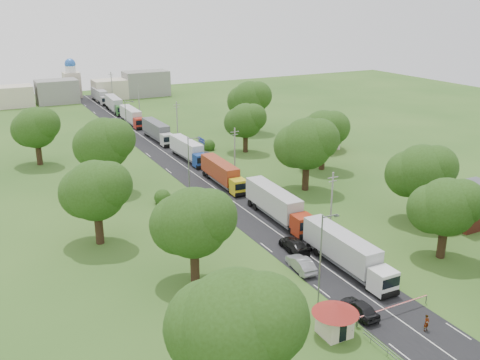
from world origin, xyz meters
TOP-DOWN VIEW (x-y plane):
  - ground at (0.00, 0.00)m, footprint 260.00×260.00m
  - road at (0.00, 20.00)m, footprint 8.00×200.00m
  - boom_barrier at (-1.36, -25.00)m, footprint 9.22×0.35m
  - guard_booth at (-7.20, -25.00)m, footprint 4.40×4.40m
  - info_sign at (5.20, 35.00)m, footprint 0.12×3.10m
  - pole_1 at (5.50, -7.00)m, footprint 1.60×0.24m
  - pole_2 at (5.50, 21.00)m, footprint 1.60×0.24m
  - pole_3 at (5.50, 49.00)m, footprint 1.60×0.24m
  - pole_4 at (5.50, 77.00)m, footprint 1.60×0.24m
  - pole_5 at (5.50, 105.00)m, footprint 1.60×0.24m
  - lamp_0 at (-5.35, -20.00)m, footprint 2.03×0.22m
  - lamp_1 at (-5.35, 15.00)m, footprint 2.03×0.22m
  - lamp_2 at (-5.35, 50.00)m, footprint 2.03×0.22m
  - tree_2 at (13.99, -17.86)m, footprint 8.00×8.00m
  - tree_3 at (19.99, -7.84)m, footprint 8.80×8.80m
  - tree_4 at (12.99, 10.17)m, footprint 9.60×9.60m
  - tree_5 at (21.99, 18.16)m, footprint 8.80×8.80m
  - tree_6 at (14.99, 35.14)m, footprint 8.00×8.00m
  - tree_7 at (23.99, 50.17)m, footprint 9.60×9.60m
  - tree_9 at (-20.01, -29.83)m, footprint 9.60×9.60m
  - tree_10 at (-15.01, -9.84)m, footprint 8.80×8.80m
  - tree_11 at (-22.01, 5.16)m, footprint 8.80×8.80m
  - tree_12 at (-16.01, 25.17)m, footprint 9.60×9.60m
  - tree_13 at (-24.01, 45.16)m, footprint 8.80×8.80m
  - house_brick at (26.00, -12.00)m, footprint 8.60×6.60m
  - house_cream at (30.00, 30.00)m, footprint 10.08×10.08m
  - distant_town at (0.68, 110.00)m, footprint 52.00×8.00m
  - church at (-4.00, 118.00)m, footprint 5.00×5.00m
  - truck_0 at (1.79, -15.04)m, footprint 2.64×14.82m
  - truck_1 at (2.38, 1.46)m, footprint 3.00×15.38m
  - truck_2 at (1.96, 18.68)m, footprint 2.64×13.90m
  - truck_3 at (2.34, 35.01)m, footprint 2.81×13.92m
  - truck_4 at (2.05, 52.56)m, footprint 2.67×14.47m
  - truck_5 at (1.64, 70.93)m, footprint 2.48×14.29m
  - truck_6 at (1.87, 88.43)m, footprint 3.07×14.76m
  - truck_7 at (1.73, 105.20)m, footprint 2.57×14.14m
  - car_lane_front at (-3.00, -23.50)m, footprint 1.90×4.67m
  - car_lane_mid at (-3.00, -13.00)m, footprint 2.20×5.08m
  - car_lane_rear at (-1.00, -8.46)m, footprint 2.84×5.79m
  - car_verge_near at (5.50, 7.59)m, footprint 3.00×6.03m
  - car_verge_far at (5.50, 33.92)m, footprint 2.27×4.90m
  - pedestrian_near at (0.92, -28.50)m, footprint 0.63×0.44m
  - pedestrian_booth at (-6.23, -26.00)m, footprint 0.73×0.88m

SIDE VIEW (x-z plane):
  - ground at x=0.00m, z-range 0.00..0.00m
  - road at x=0.00m, z-range -0.02..0.02m
  - car_lane_front at x=-3.00m, z-range 0.00..1.59m
  - car_lane_rear at x=-1.00m, z-range 0.00..1.62m
  - car_verge_far at x=5.50m, z-range 0.00..1.63m
  - car_lane_mid at x=-3.00m, z-range 0.00..1.63m
  - car_verge_near at x=5.50m, z-range 0.00..1.64m
  - pedestrian_near at x=0.92m, z-range 0.00..1.65m
  - pedestrian_booth at x=-6.23m, z-range 0.00..1.66m
  - boom_barrier at x=-1.36m, z-range 0.30..1.48m
  - truck_2 at x=1.96m, z-range 0.12..3.97m
  - truck_3 at x=2.34m, z-range 0.12..3.97m
  - truck_7 at x=1.73m, z-range 0.12..4.04m
  - truck_5 at x=1.64m, z-range 0.12..4.08m
  - truck_4 at x=2.05m, z-range 0.12..4.13m
  - guard_booth at x=-7.20m, z-range 0.44..3.89m
  - truck_6 at x=1.87m, z-range 0.12..4.21m
  - truck_0 at x=1.79m, z-range 0.13..4.23m
  - truck_1 at x=2.38m, z-range 0.13..4.39m
  - house_brick at x=26.00m, z-range 0.05..5.25m
  - info_sign at x=5.20m, z-range 0.95..5.05m
  - distant_town at x=0.68m, z-range -0.51..7.49m
  - house_cream at x=30.00m, z-range 0.74..6.54m
  - pole_1 at x=5.50m, z-range 0.18..9.18m
  - pole_2 at x=5.50m, z-range 0.18..9.18m
  - pole_3 at x=5.50m, z-range 0.18..9.18m
  - pole_4 at x=5.50m, z-range 0.18..9.18m
  - pole_5 at x=5.50m, z-range 0.18..9.18m
  - church at x=-4.00m, z-range -0.76..11.54m
  - lamp_0 at x=-5.35m, z-range 0.55..10.55m
  - lamp_1 at x=-5.35m, z-range 0.55..10.55m
  - lamp_2 at x=-5.35m, z-range 0.55..10.55m
  - tree_2 at x=13.99m, z-range 1.55..11.65m
  - tree_6 at x=14.99m, z-range 1.55..11.65m
  - tree_3 at x=19.99m, z-range 1.69..12.76m
  - tree_5 at x=21.99m, z-range 1.69..12.76m
  - tree_10 at x=-15.01m, z-range 1.69..12.76m
  - tree_11 at x=-22.01m, z-range 1.69..12.76m
  - tree_13 at x=-24.01m, z-range 1.69..12.76m
  - tree_4 at x=12.99m, z-range 1.83..13.88m
  - tree_7 at x=23.99m, z-range 1.83..13.88m
  - tree_9 at x=-20.01m, z-range 1.83..13.88m
  - tree_12 at x=-16.01m, z-range 1.83..13.88m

